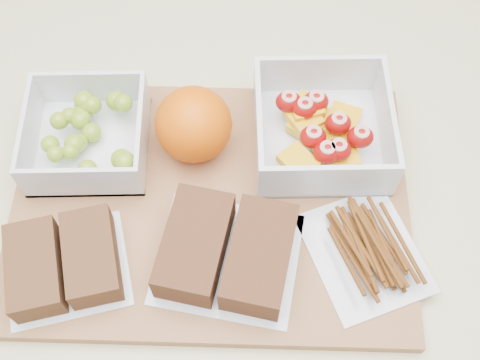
{
  "coord_description": "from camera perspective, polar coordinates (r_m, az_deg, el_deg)",
  "views": [
    {
      "loc": [
        0.01,
        -0.31,
        1.49
      ],
      "look_at": [
        0.02,
        -0.01,
        0.93
      ],
      "focal_mm": 45.0,
      "sensor_mm": 36.0,
      "label": 1
    }
  ],
  "objects": [
    {
      "name": "counter",
      "position": [
        1.08,
        -0.94,
        -11.95
      ],
      "size": [
        1.2,
        0.9,
        0.9
      ],
      "primitive_type": "cube",
      "color": "beige",
      "rests_on": "ground"
    },
    {
      "name": "cutting_board",
      "position": [
        0.65,
        -2.79,
        -2.31
      ],
      "size": [
        0.43,
        0.32,
        0.02
      ],
      "primitive_type": "cube",
      "rotation": [
        0.0,
        0.0,
        -0.05
      ],
      "color": "#9C6940",
      "rests_on": "counter"
    },
    {
      "name": "grape_container",
      "position": [
        0.67,
        -14.11,
        4.31
      ],
      "size": [
        0.13,
        0.13,
        0.05
      ],
      "color": "silver",
      "rests_on": "cutting_board"
    },
    {
      "name": "fruit_container",
      "position": [
        0.66,
        7.71,
        4.73
      ],
      "size": [
        0.14,
        0.14,
        0.06
      ],
      "color": "silver",
      "rests_on": "cutting_board"
    },
    {
      "name": "orange",
      "position": [
        0.64,
        -4.43,
        5.26
      ],
      "size": [
        0.08,
        0.08,
        0.08
      ],
      "primitive_type": "sphere",
      "color": "#EA5C05",
      "rests_on": "cutting_board"
    },
    {
      "name": "sandwich_bag_left",
      "position": [
        0.61,
        -16.38,
        -7.56
      ],
      "size": [
        0.14,
        0.13,
        0.04
      ],
      "color": "silver",
      "rests_on": "cutting_board"
    },
    {
      "name": "sandwich_bag_center",
      "position": [
        0.59,
        -1.23,
        -6.79
      ],
      "size": [
        0.16,
        0.15,
        0.04
      ],
      "color": "silver",
      "rests_on": "cutting_board"
    },
    {
      "name": "pretzel_bag",
      "position": [
        0.61,
        11.91,
        -6.36
      ],
      "size": [
        0.14,
        0.15,
        0.03
      ],
      "color": "silver",
      "rests_on": "cutting_board"
    }
  ]
}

